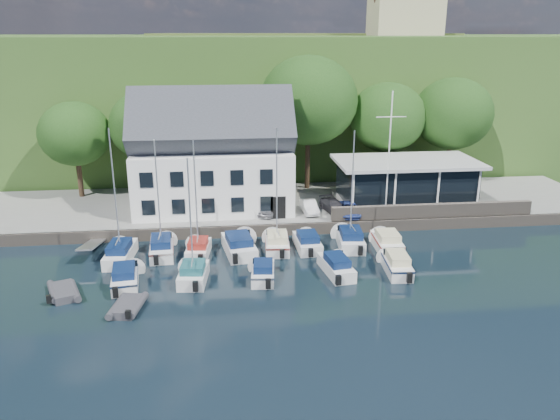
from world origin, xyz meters
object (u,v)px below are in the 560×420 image
Objects in this scene: car_dgrey at (334,206)px; boat_r2_1 at (191,221)px; club_pavilion at (405,181)px; boat_r1_6 at (352,191)px; harbor_building at (213,161)px; flagpole at (389,155)px; boat_r2_0 at (125,275)px; car_white at (309,207)px; car_silver at (269,207)px; boat_r1_1 at (158,197)px; boat_r2_4 at (396,262)px; boat_r1_2 at (196,204)px; dinghy_0 at (64,290)px; dinghy_1 at (128,305)px; boat_r1_7 at (387,240)px; boat_r1_4 at (277,197)px; boat_r2_2 at (263,270)px; boat_r1_0 at (116,202)px; boat_r1_3 at (239,243)px; car_blue at (350,209)px; boat_r2_3 at (336,264)px; boat_r1_5 at (307,240)px.

car_dgrey is 0.43× the size of boat_r2_1.
boat_r1_6 reaches higher than club_pavilion.
harbor_building is 15.66m from flagpole.
boat_r1_6 is 18.16m from boat_r2_0.
boat_r2_1 reaches higher than car_white.
boat_r1_1 reaches higher than car_silver.
boat_r2_1 is 14.93m from boat_r2_4.
flagpole is 17.40m from boat_r1_2.
car_white is 0.58× the size of boat_r2_0.
dinghy_1 is (4.47, -2.49, -0.01)m from dinghy_0.
boat_r2_4 reaches higher than boat_r1_7.
boat_r1_4 is 12.69m from boat_r2_0.
boat_r2_4 is (-2.15, -9.93, -5.67)m from flagpole.
boat_r1_1 reaches higher than boat_r2_2.
boat_r2_1 is at bearing -13.32° from dinghy_0.
dinghy_0 is (-13.20, -1.01, -0.32)m from boat_r2_2.
boat_r1_0 is 12.06m from boat_r2_2.
boat_r2_4 is 1.96× the size of dinghy_1.
boat_r1_2 is 4.64m from boat_r1_3.
boat_r2_1 is (-0.20, -4.67, 0.22)m from boat_r1_2.
boat_r2_1 is (-6.37, -5.21, 0.04)m from boat_r1_4.
boat_r2_4 is at bearing -70.83° from car_white.
boat_r1_2 is 2.65× the size of dinghy_0.
car_white is 18.33m from boat_r2_0.
boat_r2_1 reaches higher than car_blue.
car_blue is (7.10, -1.09, -0.02)m from car_silver.
boat_r1_7 is 20.68m from dinghy_1.
club_pavilion is at bearing 46.17° from boat_r2_3.
boat_r2_0 is 1.24× the size of boat_r2_2.
boat_r2_3 is at bearing -51.54° from car_silver.
boat_r1_7 is (17.73, -0.78, -3.90)m from boat_r1_1.
boat_r1_5 is at bearing 1.67° from boat_r1_4.
boat_r1_4 is at bearing -173.97° from boat_r1_6.
boat_r1_1 is (-4.10, -8.62, -0.72)m from harbor_building.
club_pavilion is at bearing 73.94° from boat_r2_4.
boat_r1_1 is 1.57× the size of boat_r2_0.
boat_r2_1 reaches higher than car_dgrey.
boat_r1_0 is (-22.25, -5.58, -1.83)m from flagpole.
car_silver is 3.64m from car_white.
car_dgrey reaches higher than boat_r2_0.
boat_r1_7 is at bearing 31.60° from boat_r2_3.
boat_r1_4 is (-3.56, -5.93, 2.80)m from car_white.
harbor_building is 13.04m from car_blue.
car_silver is at bearing 53.24° from boat_r1_2.
car_silver is 0.61× the size of boat_r2_0.
flagpole is at bearing 43.83° from dinghy_1.
club_pavilion reaches higher than boat_r2_0.
car_silver is at bearing 33.94° from boat_r1_0.
boat_r1_2 reaches higher than boat_r2_4.
harbor_building is at bearing 57.30° from boat_r1_0.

